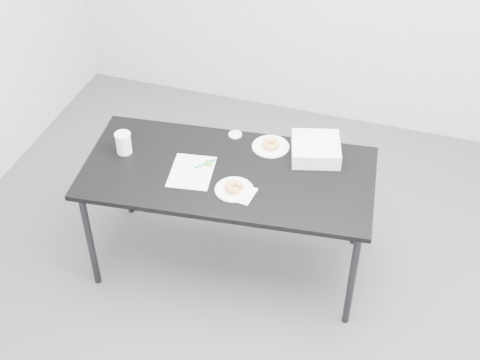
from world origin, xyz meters
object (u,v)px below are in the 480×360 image
(table, at_px, (228,179))
(plate_near, at_px, (234,189))
(bakery_box, at_px, (316,149))
(donut_far, at_px, (271,144))
(coffee_cup, at_px, (124,143))
(scorecard, at_px, (192,172))
(pen, at_px, (205,163))
(donut_near, at_px, (234,187))
(plate_far, at_px, (271,146))

(table, bearing_deg, plate_near, -66.59)
(plate_near, bearing_deg, bakery_box, 50.82)
(donut_far, bearing_deg, bakery_box, 0.44)
(coffee_cup, height_order, bakery_box, coffee_cup)
(scorecard, height_order, plate_near, plate_near)
(scorecard, height_order, pen, pen)
(table, height_order, pen, pen)
(donut_far, bearing_deg, coffee_cup, -159.12)
(table, xyz_separation_m, pen, (-0.15, 0.02, 0.07))
(scorecard, distance_m, donut_far, 0.52)
(table, height_order, donut_near, donut_near)
(table, bearing_deg, bakery_box, 27.09)
(coffee_cup, bearing_deg, donut_far, 20.88)
(donut_far, relative_size, coffee_cup, 0.78)
(donut_far, relative_size, bakery_box, 0.38)
(pen, distance_m, plate_near, 0.28)
(donut_far, bearing_deg, scorecard, -135.56)
(donut_near, bearing_deg, donut_far, 78.78)
(plate_near, xyz_separation_m, bakery_box, (0.36, 0.44, 0.04))
(coffee_cup, bearing_deg, donut_near, -10.09)
(coffee_cup, relative_size, bakery_box, 0.48)
(donut_near, bearing_deg, pen, 144.63)
(coffee_cup, xyz_separation_m, bakery_box, (1.09, 0.31, -0.02))
(scorecard, xyz_separation_m, plate_near, (0.28, -0.08, 0.00))
(pen, xyz_separation_m, coffee_cup, (-0.50, -0.03, 0.06))
(plate_far, relative_size, donut_far, 2.13)
(scorecard, distance_m, bakery_box, 0.74)
(scorecard, relative_size, bakery_box, 1.09)
(scorecard, height_order, coffee_cup, coffee_cup)
(donut_far, bearing_deg, pen, -139.08)
(plate_near, xyz_separation_m, coffee_cup, (-0.73, 0.13, 0.06))
(scorecard, height_order, plate_far, plate_far)
(coffee_cup, bearing_deg, plate_far, 20.88)
(pen, distance_m, coffee_cup, 0.50)
(donut_near, bearing_deg, scorecard, 164.55)
(donut_far, height_order, bakery_box, bakery_box)
(table, distance_m, bakery_box, 0.54)
(table, relative_size, pen, 12.40)
(pen, relative_size, bakery_box, 0.51)
(plate_far, bearing_deg, plate_near, -101.22)
(pen, height_order, plate_far, pen)
(plate_near, bearing_deg, coffee_cup, 169.91)
(donut_near, relative_size, bakery_box, 0.36)
(plate_near, relative_size, coffee_cup, 1.61)
(plate_near, height_order, coffee_cup, coffee_cup)
(plate_near, xyz_separation_m, donut_near, (-0.00, -0.00, 0.02))
(plate_far, height_order, coffee_cup, coffee_cup)
(bakery_box, bearing_deg, plate_near, -144.44)
(table, distance_m, donut_near, 0.19)
(table, xyz_separation_m, bakery_box, (0.45, 0.29, 0.10))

